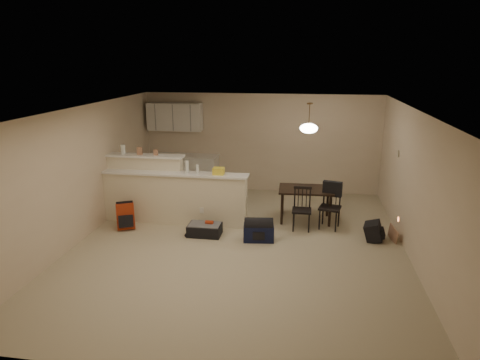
% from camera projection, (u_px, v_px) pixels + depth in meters
% --- Properties ---
extents(room, '(7.00, 7.02, 2.50)m').
position_uv_depth(room, '(239.00, 180.00, 7.62)').
color(room, '#B6AA8C').
rests_on(room, ground).
extents(breakfast_bar, '(3.08, 0.58, 1.39)m').
position_uv_depth(breakfast_bar, '(164.00, 193.00, 8.99)').
color(breakfast_bar, beige).
rests_on(breakfast_bar, ground).
extents(upper_cabinets, '(1.40, 0.34, 0.70)m').
position_uv_depth(upper_cabinets, '(175.00, 117.00, 10.93)').
color(upper_cabinets, white).
rests_on(upper_cabinets, room).
extents(kitchen_counter, '(1.80, 0.60, 0.90)m').
position_uv_depth(kitchen_counter, '(183.00, 173.00, 11.17)').
color(kitchen_counter, white).
rests_on(kitchen_counter, ground).
extents(thermostat, '(0.02, 0.12, 0.12)m').
position_uv_depth(thermostat, '(398.00, 154.00, 8.58)').
color(thermostat, beige).
rests_on(thermostat, room).
extents(jar, '(0.10, 0.10, 0.20)m').
position_uv_depth(jar, '(123.00, 149.00, 9.02)').
color(jar, silver).
rests_on(jar, breakfast_bar).
extents(cereal_box, '(0.10, 0.07, 0.16)m').
position_uv_depth(cereal_box, '(140.00, 151.00, 8.97)').
color(cereal_box, '#AD7959').
rests_on(cereal_box, breakfast_bar).
extents(small_box, '(0.08, 0.06, 0.12)m').
position_uv_depth(small_box, '(156.00, 152.00, 8.92)').
color(small_box, '#AD7959').
rests_on(small_box, breakfast_bar).
extents(bottle_a, '(0.07, 0.07, 0.26)m').
position_uv_depth(bottle_a, '(187.00, 167.00, 8.67)').
color(bottle_a, silver).
rests_on(bottle_a, breakfast_bar).
extents(bottle_b, '(0.06, 0.06, 0.18)m').
position_uv_depth(bottle_b, '(197.00, 169.00, 8.65)').
color(bottle_b, silver).
rests_on(bottle_b, breakfast_bar).
extents(bag_lump, '(0.22, 0.18, 0.14)m').
position_uv_depth(bag_lump, '(219.00, 171.00, 8.59)').
color(bag_lump, '#AD7959').
rests_on(bag_lump, breakfast_bar).
extents(dining_table, '(1.15, 0.79, 0.71)m').
position_uv_depth(dining_table, '(306.00, 192.00, 9.00)').
color(dining_table, black).
rests_on(dining_table, ground).
extents(pendant_lamp, '(0.36, 0.36, 0.62)m').
position_uv_depth(pendant_lamp, '(309.00, 128.00, 8.63)').
color(pendant_lamp, brown).
rests_on(pendant_lamp, room).
extents(dining_chair_near, '(0.38, 0.36, 0.87)m').
position_uv_depth(dining_chair_near, '(302.00, 209.00, 8.55)').
color(dining_chair_near, black).
rests_on(dining_chair_near, ground).
extents(dining_chair_far, '(0.49, 0.47, 0.93)m').
position_uv_depth(dining_chair_far, '(330.00, 207.00, 8.62)').
color(dining_chair_far, black).
rests_on(dining_chair_far, ground).
extents(suitcase, '(0.64, 0.42, 0.22)m').
position_uv_depth(suitcase, '(205.00, 230.00, 8.37)').
color(suitcase, black).
rests_on(suitcase, ground).
extents(red_backpack, '(0.41, 0.35, 0.53)m').
position_uv_depth(red_backpack, '(125.00, 216.00, 8.65)').
color(red_backpack, '#A22D12').
rests_on(red_backpack, ground).
extents(navy_duffel, '(0.60, 0.38, 0.31)m').
position_uv_depth(navy_duffel, '(259.00, 233.00, 8.11)').
color(navy_duffel, '#101634').
rests_on(navy_duffel, ground).
extents(black_daypack, '(0.35, 0.44, 0.34)m').
position_uv_depth(black_daypack, '(374.00, 231.00, 8.13)').
color(black_daypack, black).
rests_on(black_daypack, ground).
extents(cardboard_sheet, '(0.11, 0.35, 0.28)m').
position_uv_depth(cardboard_sheet, '(393.00, 234.00, 8.08)').
color(cardboard_sheet, '#AD7959').
rests_on(cardboard_sheet, ground).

